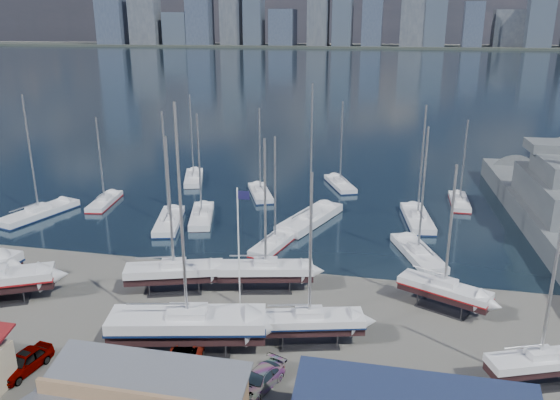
# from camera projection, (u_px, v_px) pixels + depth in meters

# --- Properties ---
(ground) EXTENTS (1400.00, 1400.00, 0.00)m
(ground) POSITION_uv_depth(u_px,v_px,m) (218.00, 315.00, 47.22)
(ground) COLOR #605E59
(ground) RESTS_ON ground
(water) EXTENTS (1400.00, 600.00, 0.40)m
(water) POSITION_uv_depth(u_px,v_px,m) (375.00, 65.00, 335.91)
(water) COLOR #1A2A3D
(water) RESTS_ON ground
(far_shore) EXTENTS (1400.00, 80.00, 2.20)m
(far_shore) POSITION_uv_depth(u_px,v_px,m) (386.00, 47.00, 577.62)
(far_shore) COLOR #2D332D
(far_shore) RESTS_ON ground
(skyline) EXTENTS (639.14, 43.80, 107.69)m
(skyline) POSITION_uv_depth(u_px,v_px,m) (380.00, 9.00, 561.67)
(skyline) COLOR #475166
(skyline) RESTS_ON far_shore
(sailboat_cradle_2) EXTENTS (9.36, 5.23, 14.82)m
(sailboat_cradle_2) POSITION_uv_depth(u_px,v_px,m) (174.00, 272.00, 50.84)
(sailboat_cradle_2) COLOR #2D2D33
(sailboat_cradle_2) RESTS_ON ground
(sailboat_cradle_3) EXTENTS (12.41, 5.86, 19.09)m
(sailboat_cradle_3) POSITION_uv_depth(u_px,v_px,m) (188.00, 324.00, 41.49)
(sailboat_cradle_3) COLOR #2D2D33
(sailboat_cradle_3) RESTS_ON ground
(sailboat_cradle_4) EXTENTS (9.17, 4.35, 14.55)m
(sailboat_cradle_4) POSITION_uv_depth(u_px,v_px,m) (266.00, 270.00, 51.17)
(sailboat_cradle_4) COLOR #2D2D33
(sailboat_cradle_4) RESTS_ON ground
(sailboat_cradle_5) EXTENTS (8.89, 4.46, 14.00)m
(sailboat_cradle_5) POSITION_uv_depth(u_px,v_px,m) (309.00, 322.00, 42.40)
(sailboat_cradle_5) COLOR #2D2D33
(sailboat_cradle_5) RESTS_ON ground
(sailboat_cradle_6) EXTENTS (8.19, 5.53, 13.19)m
(sailboat_cradle_6) POSITION_uv_depth(u_px,v_px,m) (444.00, 290.00, 47.57)
(sailboat_cradle_6) COLOR #2D2D33
(sailboat_cradle_6) RESTS_ON ground
(sailboat_cradle_7) EXTENTS (7.50, 4.53, 12.16)m
(sailboat_cradle_7) POSITION_uv_depth(u_px,v_px,m) (539.00, 362.00, 37.46)
(sailboat_cradle_7) COLOR #2D2D33
(sailboat_cradle_7) RESTS_ON ground
(sailboat_moored_0) EXTENTS (6.03, 11.51, 16.57)m
(sailboat_moored_0) POSITION_uv_depth(u_px,v_px,m) (39.00, 214.00, 71.28)
(sailboat_moored_0) COLOR black
(sailboat_moored_0) RESTS_ON water
(sailboat_moored_1) EXTENTS (3.64, 8.81, 12.79)m
(sailboat_moored_1) POSITION_uv_depth(u_px,v_px,m) (105.00, 202.00, 76.15)
(sailboat_moored_1) COLOR black
(sailboat_moored_1) RESTS_ON water
(sailboat_moored_2) EXTENTS (5.52, 9.93, 14.45)m
(sailboat_moored_2) POSITION_uv_depth(u_px,v_px,m) (194.00, 179.00, 87.54)
(sailboat_moored_2) COLOR black
(sailboat_moored_2) RESTS_ON water
(sailboat_moored_3) EXTENTS (5.22, 10.35, 14.90)m
(sailboat_moored_3) POSITION_uv_depth(u_px,v_px,m) (169.00, 223.00, 68.32)
(sailboat_moored_3) COLOR black
(sailboat_moored_3) RESTS_ON water
(sailboat_moored_4) EXTENTS (5.09, 9.85, 14.32)m
(sailboat_moored_4) POSITION_uv_depth(u_px,v_px,m) (202.00, 217.00, 70.25)
(sailboat_moored_4) COLOR black
(sailboat_moored_4) RESTS_ON water
(sailboat_moored_5) EXTENTS (5.76, 9.28, 13.45)m
(sailboat_moored_5) POSITION_uv_depth(u_px,v_px,m) (260.00, 194.00, 79.88)
(sailboat_moored_5) COLOR black
(sailboat_moored_5) RESTS_ON water
(sailboat_moored_6) EXTENTS (4.52, 9.16, 13.20)m
(sailboat_moored_6) POSITION_uv_depth(u_px,v_px,m) (275.00, 243.00, 61.89)
(sailboat_moored_6) COLOR black
(sailboat_moored_6) RESTS_ON water
(sailboat_moored_7) EXTENTS (7.20, 12.52, 18.24)m
(sailboat_moored_7) POSITION_uv_depth(u_px,v_px,m) (310.00, 220.00, 69.05)
(sailboat_moored_7) COLOR black
(sailboat_moored_7) RESTS_ON water
(sailboat_moored_8) EXTENTS (6.02, 9.48, 13.77)m
(sailboat_moored_8) POSITION_uv_depth(u_px,v_px,m) (340.00, 185.00, 84.36)
(sailboat_moored_8) COLOR black
(sailboat_moored_8) RESTS_ON water
(sailboat_moored_9) EXTENTS (6.00, 10.21, 14.90)m
(sailboat_moored_9) POSITION_uv_depth(u_px,v_px,m) (418.00, 254.00, 58.86)
(sailboat_moored_9) COLOR black
(sailboat_moored_9) RESTS_ON water
(sailboat_moored_10) EXTENTS (4.33, 10.72, 15.57)m
(sailboat_moored_10) POSITION_uv_depth(u_px,v_px,m) (417.00, 220.00, 69.32)
(sailboat_moored_10) COLOR black
(sailboat_moored_10) RESTS_ON water
(sailboat_moored_11) EXTENTS (2.36, 8.33, 12.43)m
(sailboat_moored_11) POSITION_uv_depth(u_px,v_px,m) (459.00, 202.00, 76.05)
(sailboat_moored_11) COLOR black
(sailboat_moored_11) RESTS_ON water
(naval_ship_east) EXTENTS (10.31, 50.94, 18.56)m
(naval_ship_east) POSITION_uv_depth(u_px,v_px,m) (555.00, 216.00, 66.64)
(naval_ship_east) COLOR #595F62
(naval_ship_east) RESTS_ON water
(car_a) EXTENTS (2.48, 4.77, 1.55)m
(car_a) POSITION_uv_depth(u_px,v_px,m) (24.00, 362.00, 39.38)
(car_a) COLOR gray
(car_a) RESTS_ON ground
(car_b) EXTENTS (4.29, 1.52, 1.41)m
(car_b) POSITION_uv_depth(u_px,v_px,m) (150.00, 363.00, 39.37)
(car_b) COLOR gray
(car_b) RESTS_ON ground
(car_c) EXTENTS (2.95, 5.57, 1.49)m
(car_c) POSITION_uv_depth(u_px,v_px,m) (180.00, 365.00, 39.05)
(car_c) COLOR gray
(car_c) RESTS_ON ground
(car_d) EXTENTS (3.48, 5.02, 1.35)m
(car_d) POSITION_uv_depth(u_px,v_px,m) (259.00, 379.00, 37.58)
(car_d) COLOR gray
(car_d) RESTS_ON ground
(flagpole) EXTENTS (1.04, 0.12, 11.78)m
(flagpole) POSITION_uv_depth(u_px,v_px,m) (240.00, 247.00, 44.34)
(flagpole) COLOR white
(flagpole) RESTS_ON ground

